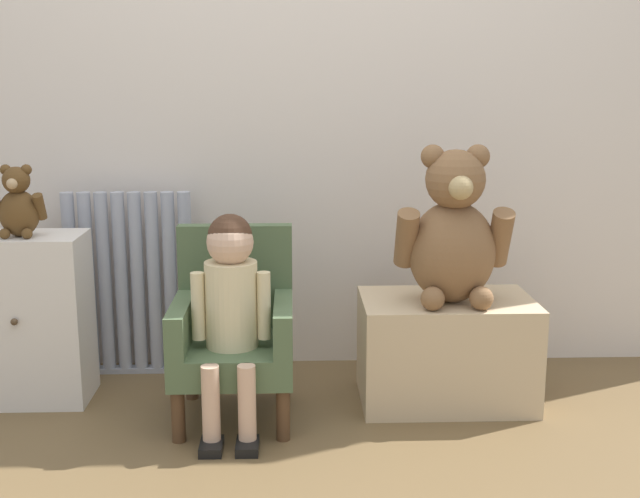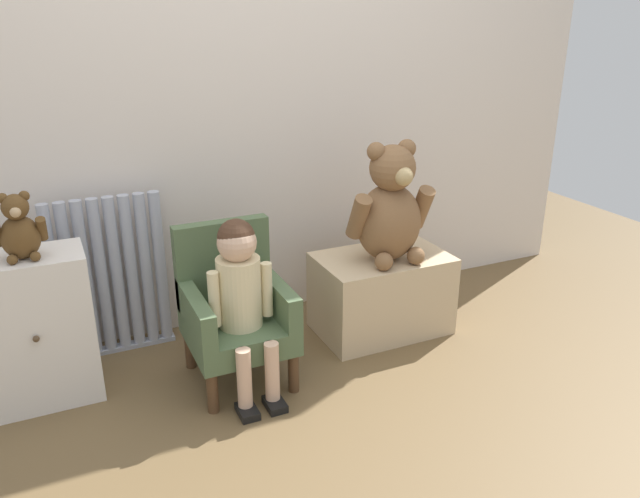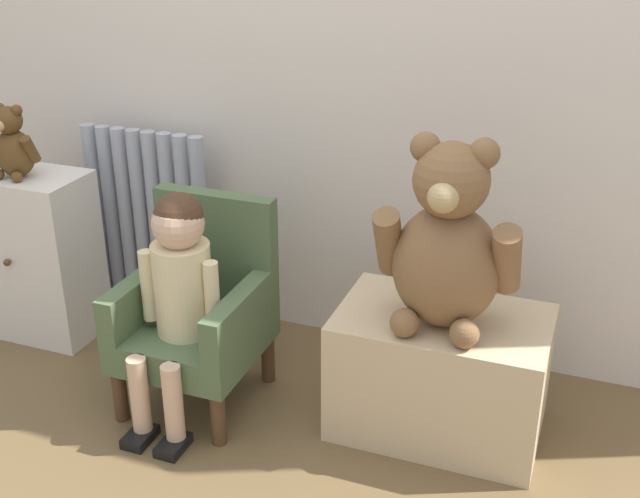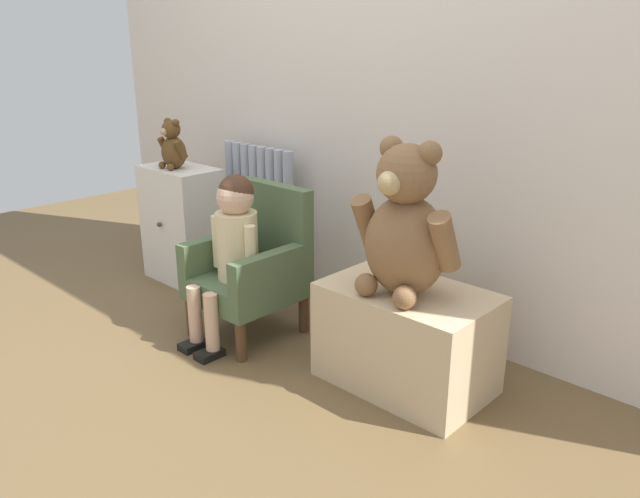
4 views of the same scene
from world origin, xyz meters
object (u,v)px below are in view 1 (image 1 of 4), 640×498
object	(u,v)px
child_armchair	(234,329)
large_teddy_bear	(453,234)
small_dresser	(28,318)
small_teddy_bear	(18,205)
radiator	(130,285)
low_bench	(446,350)
child_figure	(231,293)

from	to	relation	value
child_armchair	large_teddy_bear	world-z (taller)	large_teddy_bear
small_dresser	child_armchair	bearing A→B (deg)	-11.37
small_teddy_bear	large_teddy_bear	bearing A→B (deg)	-3.09
radiator	small_dresser	xyz separation A→B (m)	(-0.31, -0.26, -0.05)
small_dresser	large_teddy_bear	distance (m)	1.50
large_teddy_bear	low_bench	bearing A→B (deg)	93.90
small_dresser	child_figure	xyz separation A→B (m)	(0.73, -0.25, 0.15)
small_dresser	large_teddy_bear	xyz separation A→B (m)	(1.47, -0.11, 0.31)
small_dresser	large_teddy_bear	size ratio (longest dim) A/B	1.11
radiator	low_bench	world-z (taller)	radiator
large_teddy_bear	small_teddy_bear	world-z (taller)	large_teddy_bear
child_figure	low_bench	distance (m)	0.80
child_figure	large_teddy_bear	bearing A→B (deg)	11.36
small_teddy_bear	child_figure	bearing A→B (deg)	-17.41
low_bench	large_teddy_bear	size ratio (longest dim) A/B	1.11
child_figure	small_teddy_bear	distance (m)	0.80
small_dresser	small_teddy_bear	bearing A→B (deg)	-77.76
child_armchair	small_teddy_bear	bearing A→B (deg)	170.66
low_bench	large_teddy_bear	world-z (taller)	large_teddy_bear
child_armchair	large_teddy_bear	distance (m)	0.80
small_teddy_bear	low_bench	bearing A→B (deg)	-1.44
low_bench	large_teddy_bear	xyz separation A→B (m)	(0.00, -0.04, 0.42)
large_teddy_bear	small_dresser	bearing A→B (deg)	175.85
small_dresser	large_teddy_bear	world-z (taller)	large_teddy_bear
large_teddy_bear	small_teddy_bear	bearing A→B (deg)	176.91
small_dresser	child_armchair	distance (m)	0.74
small_dresser	child_figure	bearing A→B (deg)	-19.24
low_bench	large_teddy_bear	bearing A→B (deg)	-86.10
low_bench	small_teddy_bear	world-z (taller)	small_teddy_bear
small_dresser	low_bench	world-z (taller)	small_dresser
large_teddy_bear	small_teddy_bear	size ratio (longest dim) A/B	2.19
radiator	small_dresser	distance (m)	0.40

